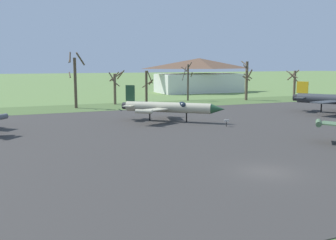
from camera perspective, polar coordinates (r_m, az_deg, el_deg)
name	(u,v)px	position (r m, az deg, el deg)	size (l,w,h in m)	color
ground_plane	(266,172)	(29.35, 14.20, -7.50)	(600.00, 600.00, 0.00)	#607F42
asphalt_apron	(179,136)	(42.09, 1.69, -2.42)	(95.80, 50.56, 0.05)	#383533
grass_verge_strip	(108,107)	(71.43, -8.80, 1.93)	(155.80, 12.00, 0.06)	#4C6634
jet_fighter_rear_left	(170,107)	(52.44, 0.26, 1.91)	(12.09, 11.05, 4.89)	#B7B293
info_placard_rear_left	(226,122)	(48.89, 8.61, -0.29)	(0.65, 0.33, 0.97)	black
bare_tree_far_left	(75,79)	(70.00, -13.53, 5.90)	(3.02, 2.98, 9.89)	brown
bare_tree_left_of_center	(115,85)	(75.29, -7.77, 5.08)	(3.04, 3.07, 6.64)	brown
bare_tree_center	(147,86)	(76.48, -3.12, 5.01)	(1.87, 2.73, 6.57)	brown
bare_tree_right_of_center	(188,80)	(82.23, 2.94, 5.85)	(2.51, 2.79, 8.17)	#42382D
bare_tree_far_right	(247,80)	(84.89, 11.53, 5.86)	(2.46, 2.46, 8.45)	brown
bare_tree_backdrop_extra	(294,82)	(91.20, 18.09, 5.33)	(3.63, 3.62, 6.51)	brown
visitor_building	(199,76)	(107.04, 4.58, 6.54)	(23.92, 11.91, 9.31)	silver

